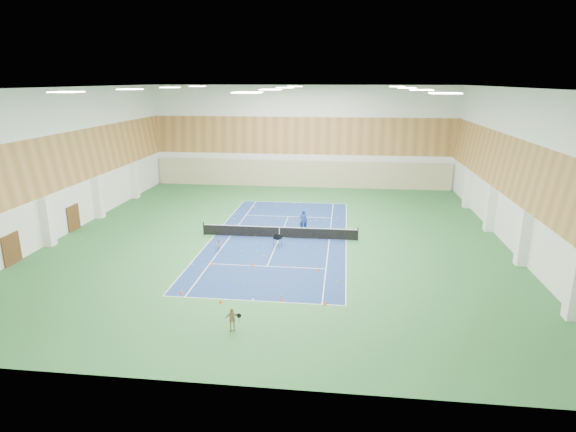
{
  "coord_description": "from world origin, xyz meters",
  "views": [
    {
      "loc": [
        5.13,
        -37.36,
        12.56
      ],
      "look_at": [
        0.77,
        -0.4,
        2.0
      ],
      "focal_mm": 30.0,
      "sensor_mm": 36.0,
      "label": 1
    }
  ],
  "objects": [
    {
      "name": "tennis_net",
      "position": [
        0.0,
        0.0,
        0.55
      ],
      "size": [
        12.8,
        0.1,
        1.1
      ],
      "primitive_type": null,
      "color": "black",
      "rests_on": "ground"
    },
    {
      "name": "back_curtain",
      "position": [
        0.0,
        19.75,
        1.6
      ],
      "size": [
        35.4,
        0.16,
        3.2
      ],
      "primitive_type": "cube",
      "color": "#C6B793",
      "rests_on": "ground"
    },
    {
      "name": "cone_svc_d",
      "position": [
        3.6,
        -6.8,
        0.1
      ],
      "size": [
        0.19,
        0.19,
        0.2
      ],
      "primitive_type": "cone",
      "color": "#F23E0C",
      "rests_on": "ground"
    },
    {
      "name": "child_court",
      "position": [
        -4.15,
        -3.62,
        0.48
      ],
      "size": [
        0.56,
        0.49,
        0.96
      ],
      "primitive_type": "imported",
      "rotation": [
        0.0,
        0.0,
        0.32
      ],
      "color": "#9998A1",
      "rests_on": "ground"
    },
    {
      "name": "cone_svc_a",
      "position": [
        -3.98,
        -6.47,
        0.1
      ],
      "size": [
        0.19,
        0.19,
        0.21
      ],
      "primitive_type": "cone",
      "color": "#FF630D",
      "rests_on": "ground"
    },
    {
      "name": "coach",
      "position": [
        1.8,
        2.01,
        0.96
      ],
      "size": [
        0.76,
        0.56,
        1.93
      ],
      "primitive_type": "imported",
      "rotation": [
        0.0,
        0.0,
        3.29
      ],
      "color": "navy",
      "rests_on": "ground"
    },
    {
      "name": "door_left_a",
      "position": [
        -17.92,
        -8.0,
        1.1
      ],
      "size": [
        0.08,
        1.8,
        2.2
      ],
      "primitive_type": "cube",
      "color": "#593319",
      "rests_on": "ground"
    },
    {
      "name": "cone_svc_b",
      "position": [
        -1.0,
        -6.42,
        0.12
      ],
      "size": [
        0.23,
        0.23,
        0.25
      ],
      "primitive_type": "cone",
      "color": "orange",
      "rests_on": "ground"
    },
    {
      "name": "court_surface",
      "position": [
        0.0,
        0.0,
        0.01
      ],
      "size": [
        10.97,
        23.77,
        0.01
      ],
      "primitive_type": "cube",
      "color": "navy",
      "rests_on": "ground"
    },
    {
      "name": "door_left_b",
      "position": [
        -17.92,
        0.0,
        1.1
      ],
      "size": [
        0.08,
        1.8,
        2.2
      ],
      "primitive_type": "cube",
      "color": "#593319",
      "rests_on": "ground"
    },
    {
      "name": "cone_base_a",
      "position": [
        -4.47,
        -11.43,
        0.12
      ],
      "size": [
        0.21,
        0.21,
        0.23
      ],
      "primitive_type": "cone",
      "color": "#DD610B",
      "rests_on": "ground"
    },
    {
      "name": "ceiling_light_grid",
      "position": [
        0.0,
        0.0,
        11.92
      ],
      "size": [
        21.4,
        25.4,
        0.06
      ],
      "primitive_type": null,
      "color": "white",
      "rests_on": "room_shell"
    },
    {
      "name": "cone_svc_c",
      "position": [
        1.34,
        -6.3,
        0.1
      ],
      "size": [
        0.17,
        0.17,
        0.19
      ],
      "primitive_type": "cone",
      "color": "#F4580C",
      "rests_on": "ground"
    },
    {
      "name": "cone_base_d",
      "position": [
        4.28,
        -11.9,
        0.12
      ],
      "size": [
        0.22,
        0.22,
        0.24
      ],
      "primitive_type": "cone",
      "color": "#FD5A0D",
      "rests_on": "ground"
    },
    {
      "name": "cone_base_b",
      "position": [
        -1.78,
        -12.38,
        0.1
      ],
      "size": [
        0.18,
        0.18,
        0.2
      ],
      "primitive_type": "cone",
      "color": "red",
      "rests_on": "ground"
    },
    {
      "name": "room_shell",
      "position": [
        0.0,
        0.0,
        6.0
      ],
      "size": [
        36.0,
        40.0,
        12.0
      ],
      "primitive_type": null,
      "color": "white",
      "rests_on": "ground"
    },
    {
      "name": "cone_base_c",
      "position": [
        1.72,
        -11.69,
        0.1
      ],
      "size": [
        0.17,
        0.17,
        0.19
      ],
      "primitive_type": "cone",
      "color": "#ED590C",
      "rests_on": "ground"
    },
    {
      "name": "tennis_balls_scatter",
      "position": [
        0.0,
        0.0,
        0.05
      ],
      "size": [
        10.57,
        22.77,
        0.07
      ],
      "primitive_type": null,
      "color": "#B5D624",
      "rests_on": "ground"
    },
    {
      "name": "ground",
      "position": [
        0.0,
        0.0,
        0.0
      ],
      "size": [
        40.0,
        40.0,
        0.0
      ],
      "primitive_type": "plane",
      "color": "#2A6432",
      "rests_on": "ground"
    },
    {
      "name": "ball_cart",
      "position": [
        0.15,
        -2.14,
        0.46
      ],
      "size": [
        0.7,
        0.7,
        0.92
      ],
      "primitive_type": null,
      "rotation": [
        0.0,
        0.0,
        -0.39
      ],
      "color": "black",
      "rests_on": "ground"
    },
    {
      "name": "wood_cladding",
      "position": [
        0.0,
        0.0,
        8.0
      ],
      "size": [
        36.0,
        40.0,
        8.0
      ],
      "primitive_type": null,
      "color": "#AF7841",
      "rests_on": "room_shell"
    },
    {
      "name": "child_apron",
      "position": [
        -0.39,
        -15.38,
        0.63
      ],
      "size": [
        0.8,
        0.53,
        1.26
      ],
      "primitive_type": "imported",
      "rotation": [
        0.0,
        0.0,
        0.33
      ],
      "color": "tan",
      "rests_on": "ground"
    }
  ]
}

